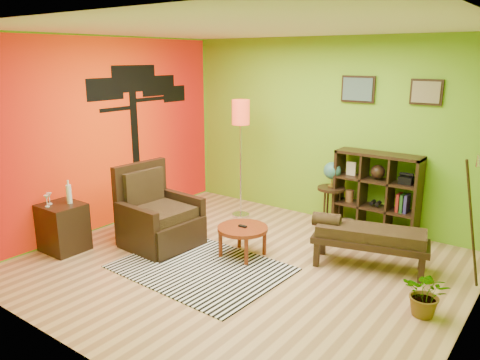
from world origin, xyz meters
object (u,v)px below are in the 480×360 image
Objects in this scene: side_cabinet at (63,227)px; globe_table at (332,178)px; floor_lamp at (241,123)px; cube_shelf at (377,194)px; potted_plant at (426,298)px; bench at (367,236)px; armchair at (158,221)px; coffee_table at (243,231)px.

side_cabinet is 0.95× the size of globe_table.
floor_lamp reaches higher than globe_table.
potted_plant is at bearing -56.52° from cube_shelf.
floor_lamp reaches higher than bench.
armchair is 2.77m from bench.
bench is at bearing -46.81° from globe_table.
bench reaches higher than potted_plant.
globe_table is 2.05× the size of potted_plant.
armchair reaches higher than side_cabinet.
globe_table is at bearing 133.19° from bench.
coffee_table is 1.33× the size of potted_plant.
bench is at bearing 141.72° from potted_plant.
armchair reaches higher than globe_table.
coffee_table is at bearing 31.70° from side_cabinet.
coffee_table is at bearing -121.62° from cube_shelf.
cube_shelf is at bearing 43.05° from armchair.
globe_table is at bearing 51.85° from armchair.
globe_table is (0.42, 1.68, 0.41)m from coffee_table.
bench is 2.96× the size of potted_plant.
bench is (0.99, -1.05, -0.35)m from globe_table.
cube_shelf is (0.67, 0.09, -0.16)m from globe_table.
potted_plant is at bearing 14.92° from side_cabinet.
side_cabinet is 2.97m from floor_lamp.
bench is at bearing -74.45° from cube_shelf.
potted_plant is (3.27, -1.35, -1.32)m from floor_lamp.
coffee_table is 1.96m from floor_lamp.
coffee_table is at bearing -155.96° from bench.
side_cabinet is (-2.03, -1.25, -0.02)m from coffee_table.
coffee_table is 2.38m from side_cabinet.
armchair is 1.15× the size of side_cabinet.
floor_lamp is (-0.95, 1.26, 1.17)m from coffee_table.
bench is (3.43, 1.88, 0.08)m from side_cabinet.
armchair is at bearing 46.75° from side_cabinet.
armchair is 0.76× the size of bench.
globe_table is 0.83× the size of cube_shelf.
cube_shelf is (1.09, 1.77, 0.26)m from coffee_table.
potted_plant is (2.32, -0.09, -0.15)m from coffee_table.
coffee_table is at bearing 177.68° from potted_plant.
armchair is 2.26× the size of potted_plant.
bench is at bearing -14.92° from floor_lamp.
potted_plant is at bearing -22.40° from floor_lamp.
armchair is at bearing -98.08° from floor_lamp.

